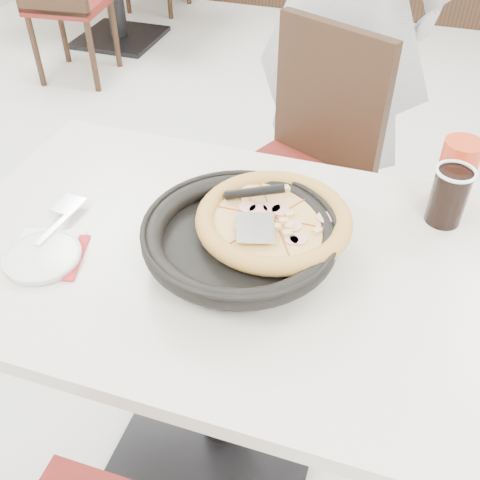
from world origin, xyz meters
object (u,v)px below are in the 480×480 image
(side_plate, at_px, (43,257))
(cola_glass, at_px, (448,197))
(pizza_pan, at_px, (240,243))
(red_cup, at_px, (456,172))
(pizza, at_px, (273,226))
(main_table, at_px, (221,355))
(chair_far, at_px, (289,181))

(side_plate, relative_size, cola_glass, 1.24)
(pizza_pan, height_order, red_cup, red_cup)
(pizza, height_order, red_cup, red_cup)
(main_table, relative_size, pizza, 4.23)
(pizza, bearing_deg, side_plate, -156.96)
(side_plate, bearing_deg, main_table, 23.75)
(chair_far, distance_m, pizza, 0.73)
(main_table, height_order, pizza_pan, pizza_pan)
(chair_far, height_order, red_cup, chair_far)
(pizza_pan, bearing_deg, chair_far, 94.21)
(main_table, height_order, chair_far, chair_far)
(side_plate, xyz_separation_m, cola_glass, (0.80, 0.40, 0.06))
(red_cup, bearing_deg, side_plate, -148.85)
(side_plate, bearing_deg, red_cup, 31.15)
(main_table, relative_size, pizza_pan, 3.48)
(chair_far, bearing_deg, cola_glass, 161.63)
(pizza_pan, distance_m, red_cup, 0.54)
(chair_far, relative_size, pizza_pan, 2.76)
(main_table, distance_m, cola_glass, 0.69)
(pizza_pan, distance_m, pizza, 0.08)
(main_table, relative_size, cola_glass, 9.23)
(chair_far, height_order, side_plate, chair_far)
(side_plate, relative_size, red_cup, 1.00)
(pizza_pan, bearing_deg, cola_glass, 33.38)
(pizza_pan, xyz_separation_m, cola_glass, (0.40, 0.27, 0.02))
(pizza_pan, xyz_separation_m, side_plate, (-0.40, -0.14, -0.03))
(pizza, bearing_deg, main_table, -159.11)
(chair_far, bearing_deg, side_plate, 92.00)
(pizza_pan, bearing_deg, red_cup, 40.38)
(pizza_pan, bearing_deg, main_table, 168.65)
(main_table, bearing_deg, side_plate, -156.25)
(main_table, height_order, cola_glass, cola_glass)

